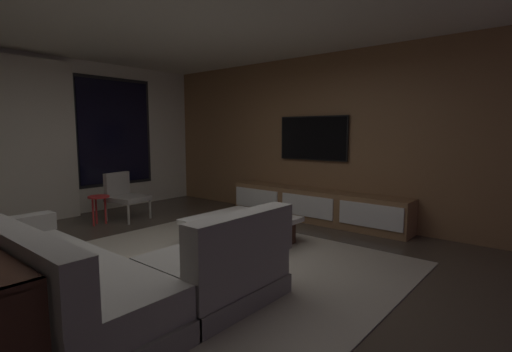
{
  "coord_description": "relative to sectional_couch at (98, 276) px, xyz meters",
  "views": [
    {
      "loc": [
        -2.4,
        -3.0,
        1.46
      ],
      "look_at": [
        1.53,
        0.29,
        0.85
      ],
      "focal_mm": 26.09,
      "sensor_mm": 36.0,
      "label": 1
    }
  ],
  "objects": [
    {
      "name": "coffee_table",
      "position": [
        2.04,
        0.28,
        -0.1
      ],
      "size": [
        1.16,
        1.16,
        0.36
      ],
      "color": "#3F2318",
      "rests_on": "floor"
    },
    {
      "name": "accent_chair_near_window",
      "position": [
        1.85,
        2.74,
        0.14
      ],
      "size": [
        0.65,
        0.67,
        0.78
      ],
      "color": "#B2ADA0",
      "rests_on": "floor"
    },
    {
      "name": "side_stool",
      "position": [
        1.4,
        2.71,
        0.08
      ],
      "size": [
        0.32,
        0.32,
        0.46
      ],
      "color": "red",
      "rests_on": "floor"
    },
    {
      "name": "floor",
      "position": [
        1.0,
        0.15,
        -0.29
      ],
      "size": [
        9.2,
        9.2,
        0.0
      ],
      "primitive_type": "plane",
      "color": "#473D33"
    },
    {
      "name": "back_wall_with_window",
      "position": [
        0.94,
        3.77,
        1.05
      ],
      "size": [
        6.6,
        0.3,
        2.7
      ],
      "color": "silver",
      "rests_on": "floor"
    },
    {
      "name": "ceiling",
      "position": [
        1.0,
        0.15,
        2.41
      ],
      "size": [
        8.2,
        8.2,
        0.0
      ],
      "primitive_type": "plane",
      "color": "silver"
    },
    {
      "name": "media_wall",
      "position": [
        4.06,
        0.15,
        1.06
      ],
      "size": [
        0.12,
        7.8,
        2.7
      ],
      "color": "#8E6642",
      "rests_on": "floor"
    },
    {
      "name": "area_rug",
      "position": [
        1.35,
        0.05,
        -0.28
      ],
      "size": [
        3.2,
        3.8,
        0.01
      ],
      "primitive_type": "cube",
      "color": "#ADA391",
      "rests_on": "floor"
    },
    {
      "name": "sectional_couch",
      "position": [
        0.0,
        0.0,
        0.0
      ],
      "size": [
        1.98,
        2.5,
        0.82
      ],
      "color": "gray",
      "rests_on": "floor"
    },
    {
      "name": "media_console",
      "position": [
        3.77,
        0.2,
        -0.04
      ],
      "size": [
        0.46,
        3.1,
        0.52
      ],
      "color": "#8E6642",
      "rests_on": "floor"
    },
    {
      "name": "book_stack_on_coffee_table",
      "position": [
        2.04,
        0.36,
        0.1
      ],
      "size": [
        0.28,
        0.17,
        0.05
      ],
      "color": "#50BE6E",
      "rests_on": "coffee_table"
    },
    {
      "name": "mounted_tv",
      "position": [
        3.95,
        0.4,
        1.06
      ],
      "size": [
        0.05,
        1.26,
        0.73
      ],
      "color": "black"
    }
  ]
}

